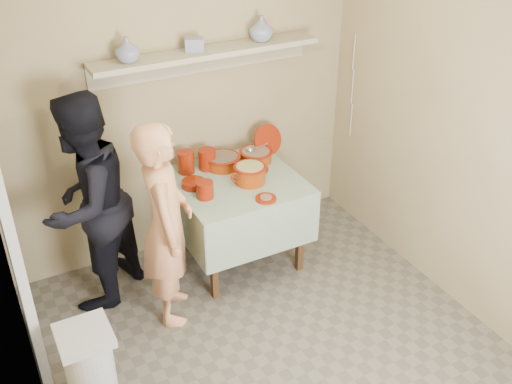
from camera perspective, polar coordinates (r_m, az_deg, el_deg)
ground at (r=4.22m, az=3.07°, el=-16.41°), size 3.50×3.50×0.00m
tile_panel at (r=3.98m, az=-22.48°, el=-3.59°), size 0.06×0.70×2.00m
plate_stack_a at (r=4.83m, az=-6.70°, el=2.86°), size 0.14×0.14×0.18m
plate_stack_b at (r=4.86m, az=-4.69°, el=3.13°), size 0.14×0.14×0.17m
bowl_stack at (r=4.47m, az=-4.89°, el=0.21°), size 0.13×0.13×0.13m
empty_bowl at (r=4.64m, az=-5.98°, el=0.79°), size 0.18×0.18×0.05m
propped_lid at (r=5.09m, az=1.12°, el=4.98°), size 0.29×0.15×0.26m
vase_right at (r=4.79m, az=0.51°, el=15.31°), size 0.24×0.24×0.20m
vase_left at (r=4.40m, az=-12.17°, el=13.11°), size 0.24×0.24×0.18m
ceramic_box at (r=4.57m, az=-5.90°, el=13.78°), size 0.16×0.14×0.10m
person_cook at (r=4.20m, az=-8.54°, el=-3.12°), size 0.53×0.65×1.55m
person_helper at (r=4.44m, az=-15.80°, el=-1.11°), size 1.02×1.00×1.66m
room_shell at (r=3.23m, az=3.86°, el=3.46°), size 3.04×3.54×2.62m
serving_table at (r=4.79m, az=-1.90°, el=-0.03°), size 0.97×0.97×0.76m
cazuela_meat_a at (r=4.89m, az=-3.20°, el=3.01°), size 0.30×0.30×0.10m
cazuela_meat_b at (r=4.97m, az=-0.02°, el=3.53°), size 0.28×0.28×0.10m
ladle at (r=4.94m, az=-0.53°, el=4.03°), size 0.08×0.26×0.19m
cazuela_rice at (r=4.65m, az=-0.58°, el=1.86°), size 0.33×0.25×0.14m
front_plate at (r=4.46m, az=0.95°, el=-0.61°), size 0.16×0.16×0.03m
wall_shelf at (r=4.66m, az=-4.75°, el=12.91°), size 1.80×0.25×0.21m
trash_bin at (r=3.97m, az=-15.56°, el=-15.60°), size 0.32×0.32×0.56m
electrical_cord at (r=5.26m, az=9.18°, el=9.85°), size 0.01×0.05×0.90m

